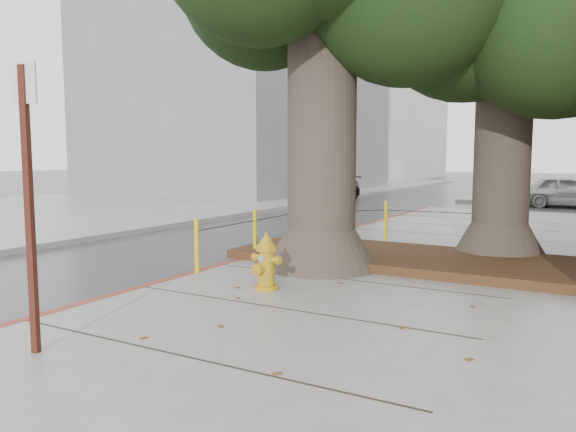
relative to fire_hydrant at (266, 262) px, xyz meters
The scene contains 11 objects.
ground 1.01m from the fire_hydrant, 71.78° to the right, with size 140.00×140.00×0.00m, color #28282B.
sidewalk_opposite 16.55m from the fire_hydrant, 146.17° to the left, with size 14.00×60.00×0.15m, color slate.
curb_red 2.48m from the fire_hydrant, 135.54° to the left, with size 0.14×26.00×0.16m, color maroon.
planter_bed 3.33m from the fire_hydrant, 69.50° to the left, with size 6.40×2.60×0.16m, color black.
building_far_grey 26.39m from the fire_hydrant, 124.80° to the left, with size 12.00×16.00×12.00m, color slate.
building_far_white 47.78m from the fire_hydrant, 110.74° to the left, with size 12.00×18.00×15.00m, color silver.
bollard_ring 3.63m from the fire_hydrant, 99.59° to the left, with size 3.79×5.39×0.95m.
fire_hydrant is the anchor object (origin of this frame).
signpost 3.70m from the fire_hydrant, 99.79° to the right, with size 0.28×0.10×2.88m.
car_silver 19.08m from the fire_hydrant, 81.24° to the left, with size 1.58×3.91×1.33m, color #B7B8BC.
car_dark 19.06m from the fire_hydrant, 112.23° to the left, with size 1.62×3.98×1.16m, color black.
Camera 1 is at (4.09, -6.16, 2.13)m, focal length 35.00 mm.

